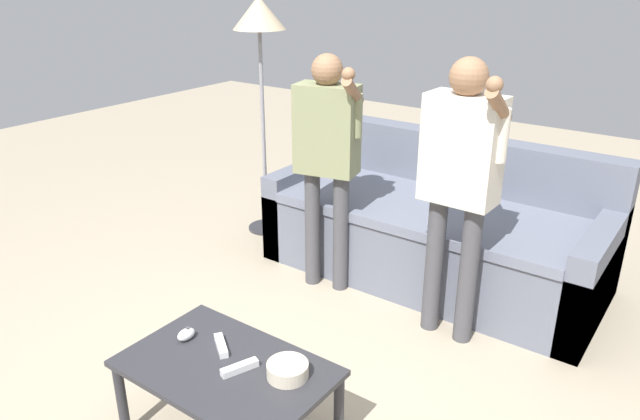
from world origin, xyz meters
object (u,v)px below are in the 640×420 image
object	(u,v)px
coffee_table	(227,376)
snack_bowl	(288,370)
couch	(436,230)
player_right	(460,171)
player_left	(327,147)
floor_lamp	(260,29)
game_remote_wand_near	(240,368)
game_remote_nunchuk	(186,334)
game_remote_wand_far	(221,345)

from	to	relation	value
coffee_table	snack_bowl	distance (m)	0.28
couch	player_right	distance (m)	0.96
snack_bowl	player_left	bearing A→B (deg)	119.11
floor_lamp	player_left	xyz separation A→B (m)	(0.88, -0.45, -0.58)
couch	coffee_table	size ratio (longest dim) A/B	2.46
couch	game_remote_wand_near	xyz separation A→B (m)	(0.04, -1.90, 0.10)
game_remote_nunchuk	player_left	bearing A→B (deg)	97.79
coffee_table	snack_bowl	xyz separation A→B (m)	(0.25, 0.10, 0.08)
coffee_table	player_right	xyz separation A→B (m)	(0.40, 1.30, 0.61)
game_remote_nunchuk	game_remote_wand_near	distance (m)	0.34
snack_bowl	player_left	xyz separation A→B (m)	(-0.70, 1.26, 0.50)
couch	game_remote_wand_near	distance (m)	1.90
game_remote_nunchuk	floor_lamp	distance (m)	2.33
snack_bowl	floor_lamp	size ratio (longest dim) A/B	0.10
game_remote_nunchuk	couch	bearing A→B (deg)	80.90
couch	game_remote_wand_far	distance (m)	1.84
coffee_table	game_remote_wand_near	world-z (taller)	game_remote_wand_near
game_remote_nunchuk	game_remote_wand_far	bearing A→B (deg)	12.72
couch	player_left	bearing A→B (deg)	-130.75
game_remote_nunchuk	player_right	distance (m)	1.53
player_right	coffee_table	bearing A→B (deg)	-107.18
couch	snack_bowl	size ratio (longest dim) A/B	12.62
coffee_table	floor_lamp	xyz separation A→B (m)	(-1.34, 1.80, 1.16)
couch	floor_lamp	bearing A→B (deg)	-175.34
couch	coffee_table	xyz separation A→B (m)	(-0.03, -1.91, 0.03)
game_remote_wand_near	game_remote_wand_far	distance (m)	0.18
game_remote_nunchuk	player_right	xyz separation A→B (m)	(0.67, 1.26, 0.54)
game_remote_nunchuk	floor_lamp	bearing A→B (deg)	121.10
snack_bowl	game_remote_wand_far	distance (m)	0.35
coffee_table	game_remote_nunchuk	xyz separation A→B (m)	(-0.27, 0.04, 0.07)
player_left	snack_bowl	bearing A→B (deg)	-60.89
floor_lamp	snack_bowl	bearing A→B (deg)	-47.09
couch	snack_bowl	distance (m)	1.83
game_remote_nunchuk	floor_lamp	xyz separation A→B (m)	(-1.06, 1.76, 1.08)
snack_bowl	game_remote_wand_far	size ratio (longest dim) A/B	1.15
floor_lamp	game_remote_nunchuk	bearing A→B (deg)	-58.90
snack_bowl	couch	bearing A→B (deg)	96.88
couch	floor_lamp	xyz separation A→B (m)	(-1.36, -0.11, 1.19)
snack_bowl	game_remote_nunchuk	xyz separation A→B (m)	(-0.52, -0.06, -0.01)
player_right	game_remote_wand_far	size ratio (longest dim) A/B	10.38
snack_bowl	floor_lamp	distance (m)	2.56
game_remote_wand_far	game_remote_nunchuk	bearing A→B (deg)	-167.28
player_right	game_remote_wand_near	world-z (taller)	player_right
game_remote_wand_near	game_remote_wand_far	size ratio (longest dim) A/B	1.10
snack_bowl	player_right	size ratio (longest dim) A/B	0.11
coffee_table	game_remote_wand_far	xyz separation A→B (m)	(-0.10, 0.07, 0.07)
snack_bowl	player_left	world-z (taller)	player_left
couch	game_remote_nunchuk	xyz separation A→B (m)	(-0.30, -1.88, 0.11)
floor_lamp	game_remote_wand_near	bearing A→B (deg)	-51.88
coffee_table	player_left	distance (m)	1.54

